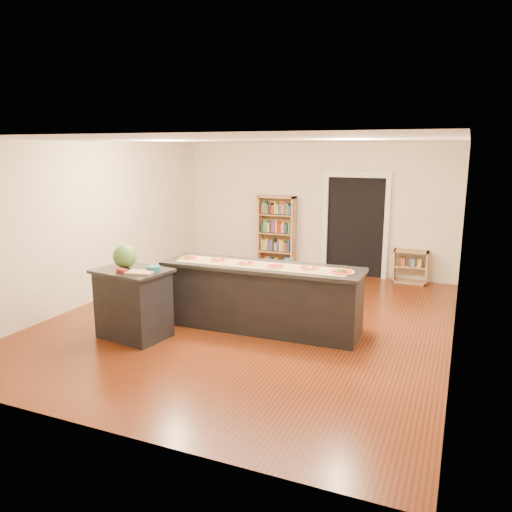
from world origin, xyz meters
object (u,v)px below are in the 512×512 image
at_px(kitchen_island, 261,297).
at_px(waste_bin, 289,265).
at_px(bookshelf, 277,233).
at_px(side_counter, 134,303).
at_px(low_shelf, 410,267).
at_px(watermelon, 125,256).

height_order(kitchen_island, waste_bin, kitchen_island).
height_order(kitchen_island, bookshelf, bookshelf).
xyz_separation_m(side_counter, low_shelf, (3.35, 4.63, -0.17)).
distance_m(kitchen_island, watermelon, 2.08).
xyz_separation_m(kitchen_island, waste_bin, (-0.79, 3.50, -0.34)).
xyz_separation_m(low_shelf, waste_bin, (-2.56, -0.12, -0.18)).
height_order(kitchen_island, watermelon, watermelon).
relative_size(bookshelf, watermelon, 4.96).
bearing_deg(kitchen_island, low_shelf, 62.39).
xyz_separation_m(waste_bin, watermelon, (-0.93, -4.46, 1.01)).
relative_size(kitchen_island, waste_bin, 9.60).
bearing_deg(side_counter, low_shelf, 62.79).
relative_size(side_counter, watermelon, 3.04).
xyz_separation_m(kitchen_island, bookshelf, (-1.12, 3.62, 0.33)).
relative_size(kitchen_island, low_shelf, 4.47).
relative_size(low_shelf, watermelon, 2.02).
distance_m(kitchen_island, waste_bin, 3.60).
relative_size(side_counter, waste_bin, 3.23).
relative_size(kitchen_island, bookshelf, 1.82).
height_order(low_shelf, watermelon, watermelon).
distance_m(kitchen_island, bookshelf, 3.80).
bearing_deg(bookshelf, low_shelf, 0.06).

